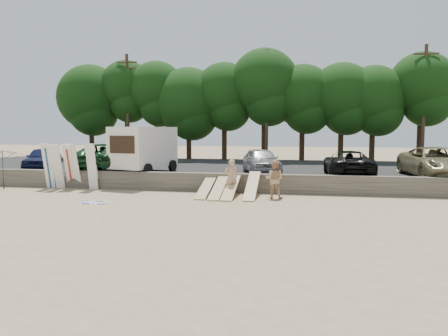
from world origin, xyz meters
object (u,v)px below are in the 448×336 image
(car_1, at_px, (107,157))
(car_4, at_px, (436,162))
(car_3, at_px, (348,163))
(car_0, at_px, (43,158))
(beachgoer_b, at_px, (274,179))
(car_2, at_px, (261,161))
(beachgoer_a, at_px, (231,178))
(beach_umbrella, at_px, (3,169))
(cooler, at_px, (214,190))
(box_trailer, at_px, (144,147))

(car_1, bearing_deg, car_4, 174.74)
(car_1, height_order, car_3, car_1)
(car_0, relative_size, car_1, 0.69)
(car_4, relative_size, beachgoer_b, 3.20)
(car_2, height_order, beachgoer_b, car_2)
(beachgoer_a, distance_m, beach_umbrella, 12.82)
(car_4, distance_m, cooler, 12.30)
(beachgoer_a, height_order, cooler, beachgoer_a)
(cooler, distance_m, beach_umbrella, 11.89)
(car_3, height_order, car_4, car_4)
(car_0, relative_size, car_2, 0.96)
(car_2, xyz_separation_m, beachgoer_a, (-1.09, -4.45, -0.54))
(car_4, xyz_separation_m, beach_umbrella, (-23.55, -4.20, -0.40))
(car_0, height_order, beach_umbrella, beach_umbrella)
(car_1, xyz_separation_m, beachgoer_b, (10.89, -4.61, -0.63))
(beach_umbrella, bearing_deg, car_3, 12.35)
(car_1, xyz_separation_m, car_4, (19.42, -0.13, -0.03))
(car_0, relative_size, beach_umbrella, 1.72)
(box_trailer, xyz_separation_m, car_1, (-2.81, 0.84, -0.69))
(beachgoer_a, distance_m, cooler, 1.38)
(car_4, bearing_deg, beachgoer_b, -157.08)
(car_0, relative_size, beachgoer_a, 2.34)
(beachgoer_b, bearing_deg, box_trailer, -16.09)
(box_trailer, xyz_separation_m, cooler, (4.89, -2.78, -2.09))
(car_2, relative_size, cooler, 11.76)
(car_2, xyz_separation_m, car_3, (4.97, -0.43, -0.04))
(box_trailer, height_order, car_3, box_trailer)
(cooler, height_order, beach_umbrella, beach_umbrella)
(car_3, distance_m, cooler, 7.93)
(car_0, relative_size, car_4, 0.72)
(car_1, xyz_separation_m, car_2, (9.78, 0.23, -0.10))
(car_1, distance_m, car_3, 14.75)
(car_2, height_order, car_3, car_2)
(beachgoer_b, height_order, cooler, beachgoer_b)
(box_trailer, relative_size, beachgoer_b, 2.53)
(car_3, bearing_deg, car_1, -3.56)
(box_trailer, height_order, beach_umbrella, box_trailer)
(box_trailer, bearing_deg, car_1, 175.72)
(beachgoer_b, height_order, beach_umbrella, beach_umbrella)
(car_0, distance_m, car_4, 23.87)
(car_3, height_order, beachgoer_b, car_3)
(box_trailer, xyz_separation_m, beach_umbrella, (-6.94, -3.49, -1.13))
(car_0, bearing_deg, beachgoer_b, -34.54)
(beach_umbrella, bearing_deg, cooler, 3.42)
(car_4, relative_size, beach_umbrella, 2.39)
(cooler, bearing_deg, beachgoer_a, -52.31)
(car_1, relative_size, beachgoer_b, 3.33)
(car_2, distance_m, cooler, 4.57)
(box_trailer, xyz_separation_m, beachgoer_a, (5.88, -3.38, -1.33))
(car_1, height_order, car_2, car_1)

